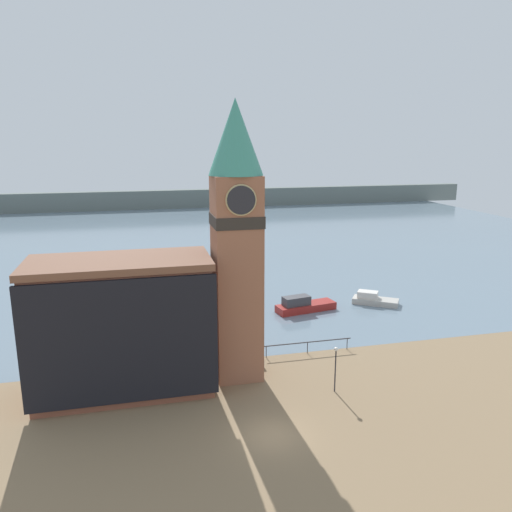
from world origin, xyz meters
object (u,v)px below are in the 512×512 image
object	(u,v)px
boat_near	(303,305)
lamp_post	(336,360)
boat_far	(373,299)
clock_tower	(236,236)
pier_building	(123,326)
mooring_bollard_near	(263,364)

from	to	relation	value
boat_near	lamp_post	size ratio (longest dim) A/B	1.95
boat_far	lamp_post	world-z (taller)	lamp_post
clock_tower	boat_far	world-z (taller)	clock_tower
clock_tower	lamp_post	bearing A→B (deg)	-34.16
pier_building	mooring_bollard_near	world-z (taller)	pier_building
pier_building	boat_near	size ratio (longest dim) A/B	1.88
boat_near	boat_far	xyz separation A→B (m)	(8.72, 0.50, -0.14)
boat_far	mooring_bollard_near	distance (m)	21.13
pier_building	boat_far	size ratio (longest dim) A/B	2.46
boat_near	boat_far	bearing A→B (deg)	-7.26
mooring_bollard_near	lamp_post	xyz separation A→B (m)	(4.30, -5.18, 2.17)
mooring_bollard_near	lamp_post	bearing A→B (deg)	-50.31
boat_far	boat_near	bearing A→B (deg)	-142.98
pier_building	clock_tower	bearing A→B (deg)	3.49
pier_building	boat_near	xyz separation A→B (m)	(18.84, 13.88, -4.47)
pier_building	boat_far	bearing A→B (deg)	27.57
clock_tower	mooring_bollard_near	xyz separation A→B (m)	(2.27, 0.72, -11.07)
boat_near	lamp_post	distance (m)	18.25
pier_building	lamp_post	size ratio (longest dim) A/B	3.68
clock_tower	lamp_post	xyz separation A→B (m)	(6.57, -4.46, -8.90)
pier_building	mooring_bollard_near	bearing A→B (deg)	6.51
clock_tower	lamp_post	distance (m)	11.92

